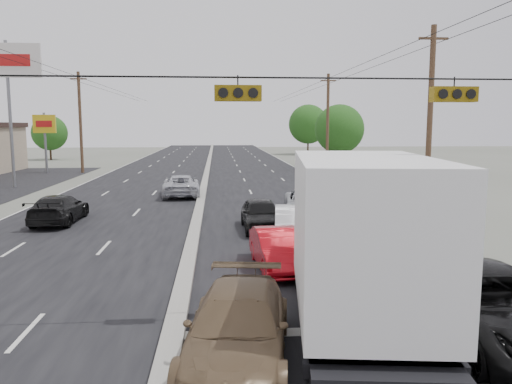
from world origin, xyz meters
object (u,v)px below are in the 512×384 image
(black_suv, at_px, (492,306))
(queue_car_a, at_px, (261,215))
(utility_pole_right_c, at_px, (328,122))
(queue_car_c, at_px, (307,204))
(utility_pole_right_b, at_px, (430,119))
(utility_pole_left_c, at_px, (80,122))
(queue_car_b, at_px, (295,227))
(tree_right_mid, at_px, (339,129))
(red_sedan, at_px, (278,250))
(oncoming_far, at_px, (181,186))
(tree_left_far, at_px, (50,133))
(box_truck, at_px, (359,241))
(tree_right_far, at_px, (308,124))
(tan_sedan, at_px, (238,328))
(pole_sign_far, at_px, (45,129))
(oncoming_near, at_px, (59,209))
(pole_sign_billboard, at_px, (7,70))

(black_suv, relative_size, queue_car_a, 1.38)
(utility_pole_right_c, height_order, queue_car_c, utility_pole_right_c)
(utility_pole_right_c, bearing_deg, utility_pole_right_b, -90.00)
(utility_pole_left_c, relative_size, queue_car_b, 2.19)
(utility_pole_right_c, bearing_deg, queue_car_a, -108.07)
(utility_pole_right_c, bearing_deg, tree_right_mid, 63.43)
(red_sedan, relative_size, oncoming_far, 0.77)
(tree_left_far, distance_m, box_truck, 65.72)
(tree_right_far, distance_m, box_truck, 71.24)
(tan_sedan, bearing_deg, black_suv, 13.35)
(tan_sedan, bearing_deg, utility_pole_right_b, 64.40)
(tree_right_far, bearing_deg, utility_pole_right_c, -96.65)
(tree_left_far, relative_size, tree_right_far, 0.75)
(utility_pole_right_c, distance_m, tree_right_mid, 5.64)
(tree_left_far, relative_size, box_truck, 0.74)
(utility_pole_left_c, bearing_deg, box_truck, -67.34)
(pole_sign_far, height_order, tree_right_far, tree_right_far)
(utility_pole_right_c, height_order, black_suv, utility_pole_right_c)
(queue_car_c, bearing_deg, queue_car_b, -98.13)
(tree_left_far, height_order, tree_right_far, tree_right_far)
(tree_right_mid, xyz_separation_m, box_truck, (-10.71, -45.21, -2.26))
(utility_pole_right_b, xyz_separation_m, utility_pole_right_c, (0.00, 25.00, 0.00))
(utility_pole_left_c, distance_m, black_suv, 45.86)
(oncoming_near, bearing_deg, utility_pole_right_b, -174.67)
(utility_pole_right_c, distance_m, pole_sign_far, 28.51)
(oncoming_near, bearing_deg, utility_pole_left_c, -77.33)
(utility_pole_left_c, height_order, pole_sign_billboard, pole_sign_billboard)
(pole_sign_billboard, relative_size, queue_car_a, 2.61)
(red_sedan, distance_m, queue_car_b, 3.46)
(pole_sign_billboard, height_order, queue_car_c, pole_sign_billboard)
(tree_left_far, distance_m, oncoming_near, 49.19)
(queue_car_b, bearing_deg, utility_pole_right_c, 82.38)
(oncoming_far, bearing_deg, red_sedan, 100.52)
(utility_pole_left_c, relative_size, utility_pole_right_b, 1.00)
(oncoming_near, bearing_deg, black_suv, 133.53)
(queue_car_a, distance_m, queue_car_c, 4.17)
(queue_car_b, bearing_deg, utility_pole_left_c, 124.41)
(tree_left_far, height_order, black_suv, tree_left_far)
(pole_sign_billboard, relative_size, oncoming_near, 2.31)
(utility_pole_right_c, height_order, tree_right_far, utility_pole_right_c)
(utility_pole_right_c, distance_m, oncoming_near, 33.15)
(utility_pole_right_b, relative_size, oncoming_far, 1.93)
(utility_pole_left_c, distance_m, tree_right_mid, 27.96)
(box_truck, bearing_deg, oncoming_near, 136.28)
(pole_sign_far, relative_size, queue_car_c, 1.22)
(tree_right_far, xyz_separation_m, red_sedan, (-13.00, -65.37, -4.30))
(utility_pole_right_b, xyz_separation_m, box_truck, (-8.21, -15.21, -3.03))
(tree_left_far, height_order, queue_car_a, tree_left_far)
(pole_sign_billboard, xyz_separation_m, tan_sedan, (15.90, -29.82, -8.15))
(utility_pole_left_c, distance_m, utility_pole_right_b, 35.36)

